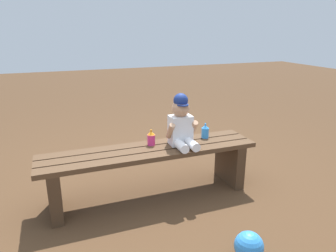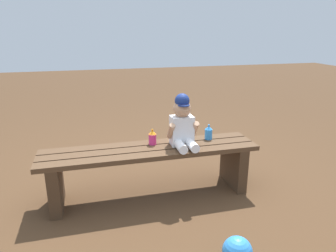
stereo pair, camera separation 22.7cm
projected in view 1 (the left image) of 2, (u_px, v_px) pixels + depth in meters
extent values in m
plane|color=#4C331E|center=(151.00, 195.00, 2.45)|extent=(16.00, 16.00, 0.00)
cube|color=#513823|center=(155.00, 157.00, 2.23)|extent=(1.65, 0.11, 0.04)
cube|color=#513823|center=(150.00, 151.00, 2.34)|extent=(1.65, 0.11, 0.04)
cube|color=#513823|center=(146.00, 145.00, 2.45)|extent=(1.65, 0.11, 0.04)
cube|color=#452F1E|center=(55.00, 191.00, 2.16)|extent=(0.08, 0.35, 0.36)
cube|color=#452F1E|center=(229.00, 162.00, 2.63)|extent=(0.08, 0.35, 0.36)
cube|color=white|center=(180.00, 130.00, 2.39)|extent=(0.17, 0.12, 0.23)
sphere|color=tan|center=(181.00, 108.00, 2.34)|extent=(0.14, 0.14, 0.14)
cylinder|color=navy|center=(183.00, 105.00, 2.29)|extent=(0.09, 0.09, 0.01)
sphere|color=navy|center=(181.00, 101.00, 2.32)|extent=(0.11, 0.11, 0.11)
cylinder|color=white|center=(181.00, 146.00, 2.29)|extent=(0.07, 0.16, 0.07)
cylinder|color=white|center=(192.00, 144.00, 2.32)|extent=(0.07, 0.16, 0.07)
cylinder|color=tan|center=(170.00, 131.00, 2.33)|extent=(0.04, 0.12, 0.14)
cylinder|color=tan|center=(193.00, 128.00, 2.39)|extent=(0.04, 0.12, 0.14)
cylinder|color=#E5337F|center=(151.00, 140.00, 2.39)|extent=(0.06, 0.06, 0.08)
cone|color=orange|center=(151.00, 133.00, 2.38)|extent=(0.06, 0.06, 0.03)
cylinder|color=orange|center=(151.00, 131.00, 2.37)|extent=(0.01, 0.01, 0.02)
cylinder|color=#338CE5|center=(205.00, 133.00, 2.55)|extent=(0.06, 0.06, 0.08)
cone|color=#338CE5|center=(205.00, 127.00, 2.53)|extent=(0.06, 0.06, 0.03)
cylinder|color=#338CE5|center=(205.00, 124.00, 2.53)|extent=(0.01, 0.01, 0.02)
sphere|color=#338CE5|center=(249.00, 246.00, 1.76)|extent=(0.17, 0.17, 0.17)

